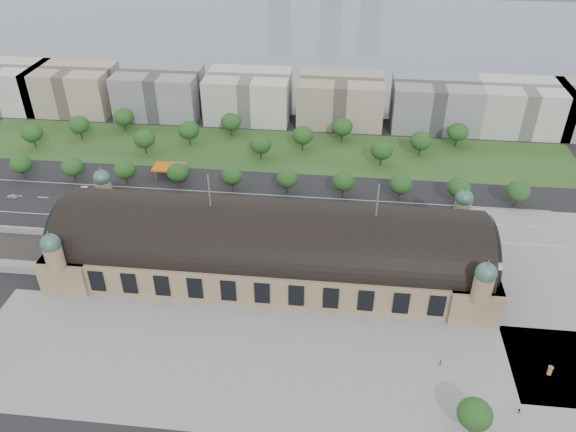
# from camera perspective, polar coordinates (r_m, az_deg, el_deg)

# --- Properties ---
(ground) EXTENTS (900.00, 900.00, 0.00)m
(ground) POSITION_cam_1_polar(r_m,az_deg,el_deg) (200.97, -1.74, -5.46)
(ground) COLOR black
(ground) RESTS_ON ground
(station) EXTENTS (150.00, 48.40, 44.30)m
(station) POSITION_cam_1_polar(r_m,az_deg,el_deg) (194.68, -1.79, -3.10)
(station) COLOR tan
(station) RESTS_ON ground
(plaza_south) EXTENTS (190.00, 48.00, 0.12)m
(plaza_south) POSITION_cam_1_polar(r_m,az_deg,el_deg) (168.38, -0.33, -15.09)
(plaza_south) COLOR gray
(plaza_south) RESTS_ON ground
(plaza_east) EXTENTS (56.00, 100.00, 0.12)m
(plaza_east) POSITION_cam_1_polar(r_m,az_deg,el_deg) (215.07, 26.80, -6.75)
(plaza_east) COLOR gray
(plaza_east) RESTS_ON ground
(road_slab) EXTENTS (260.00, 26.00, 0.10)m
(road_slab) POSITION_cam_1_polar(r_m,az_deg,el_deg) (234.33, -5.35, 0.71)
(road_slab) COLOR black
(road_slab) RESTS_ON ground
(grass_belt) EXTENTS (300.00, 45.00, 0.10)m
(grass_belt) POSITION_cam_1_polar(r_m,az_deg,el_deg) (280.58, -2.24, 6.71)
(grass_belt) COLOR #25491D
(grass_belt) RESTS_ON ground
(petrol_station) EXTENTS (14.00, 13.00, 5.05)m
(petrol_station) POSITION_cam_1_polar(r_m,az_deg,el_deg) (263.63, -11.55, 4.87)
(petrol_station) COLOR #C45E0B
(petrol_station) RESTS_ON ground
(lake) EXTENTS (700.00, 320.00, 0.08)m
(lake) POSITION_cam_1_polar(r_m,az_deg,el_deg) (470.52, 3.37, 17.85)
(lake) COLOR slate
(lake) RESTS_ON ground
(office_0) EXTENTS (45.00, 32.00, 24.00)m
(office_0) POSITION_cam_1_polar(r_m,az_deg,el_deg) (364.79, -26.72, 11.70)
(office_0) COLOR beige
(office_0) RESTS_ON ground
(office_1) EXTENTS (45.00, 32.00, 24.00)m
(office_1) POSITION_cam_1_polar(r_m,az_deg,el_deg) (345.29, -20.97, 11.97)
(office_1) COLOR tan
(office_1) RESTS_ON ground
(office_2) EXTENTS (45.00, 32.00, 24.00)m
(office_2) POSITION_cam_1_polar(r_m,az_deg,el_deg) (326.23, -12.89, 12.14)
(office_2) COLOR gray
(office_2) RESTS_ON ground
(office_3) EXTENTS (45.00, 32.00, 24.00)m
(office_3) POSITION_cam_1_polar(r_m,az_deg,el_deg) (314.04, -4.01, 12.06)
(office_3) COLOR beige
(office_3) RESTS_ON ground
(office_4) EXTENTS (45.00, 32.00, 24.00)m
(office_4) POSITION_cam_1_polar(r_m,az_deg,el_deg) (309.55, 5.35, 11.67)
(office_4) COLOR tan
(office_4) RESTS_ON ground
(office_5) EXTENTS (45.00, 32.00, 24.00)m
(office_5) POSITION_cam_1_polar(r_m,az_deg,el_deg) (313.08, 14.69, 10.98)
(office_5) COLOR gray
(office_5) RESTS_ON ground
(office_6) EXTENTS (45.00, 32.00, 24.00)m
(office_6) POSITION_cam_1_polar(r_m,az_deg,el_deg) (322.91, 22.70, 10.15)
(office_6) COLOR beige
(office_6) RESTS_ON ground
(tree_row_0) EXTENTS (9.60, 9.60, 11.52)m
(tree_row_0) POSITION_cam_1_polar(r_m,az_deg,el_deg) (278.75, -25.51, 4.80)
(tree_row_0) COLOR #2D2116
(tree_row_0) RESTS_ON ground
(tree_row_1) EXTENTS (9.60, 9.60, 11.52)m
(tree_row_1) POSITION_cam_1_polar(r_m,az_deg,el_deg) (267.23, -21.07, 4.70)
(tree_row_1) COLOR #2D2116
(tree_row_1) RESTS_ON ground
(tree_row_2) EXTENTS (9.60, 9.60, 11.52)m
(tree_row_2) POSITION_cam_1_polar(r_m,az_deg,el_deg) (257.44, -16.27, 4.56)
(tree_row_2) COLOR #2D2116
(tree_row_2) RESTS_ON ground
(tree_row_3) EXTENTS (9.60, 9.60, 11.52)m
(tree_row_3) POSITION_cam_1_polar(r_m,az_deg,el_deg) (249.58, -11.13, 4.37)
(tree_row_3) COLOR #2D2116
(tree_row_3) RESTS_ON ground
(tree_row_4) EXTENTS (9.60, 9.60, 11.52)m
(tree_row_4) POSITION_cam_1_polar(r_m,az_deg,el_deg) (243.84, -5.71, 4.13)
(tree_row_4) COLOR #2D2116
(tree_row_4) RESTS_ON ground
(tree_row_5) EXTENTS (9.60, 9.60, 11.52)m
(tree_row_5) POSITION_cam_1_polar(r_m,az_deg,el_deg) (240.37, -0.08, 3.85)
(tree_row_5) COLOR #2D2116
(tree_row_5) RESTS_ON ground
(tree_row_6) EXTENTS (9.60, 9.60, 11.52)m
(tree_row_6) POSITION_cam_1_polar(r_m,az_deg,el_deg) (239.26, 5.65, 3.52)
(tree_row_6) COLOR #2D2116
(tree_row_6) RESTS_ON ground
(tree_row_7) EXTENTS (9.60, 9.60, 11.52)m
(tree_row_7) POSITION_cam_1_polar(r_m,az_deg,el_deg) (240.56, 11.38, 3.16)
(tree_row_7) COLOR #2D2116
(tree_row_7) RESTS_ON ground
(tree_row_8) EXTENTS (9.60, 9.60, 11.52)m
(tree_row_8) POSITION_cam_1_polar(r_m,az_deg,el_deg) (244.22, 16.98, 2.78)
(tree_row_8) COLOR #2D2116
(tree_row_8) RESTS_ON ground
(tree_row_9) EXTENTS (9.60, 9.60, 11.52)m
(tree_row_9) POSITION_cam_1_polar(r_m,az_deg,el_deg) (250.14, 22.37, 2.38)
(tree_row_9) COLOR #2D2116
(tree_row_9) RESTS_ON ground
(tree_belt_0) EXTENTS (10.40, 10.40, 12.48)m
(tree_belt_0) POSITION_cam_1_polar(r_m,az_deg,el_deg) (306.40, -24.58, 7.67)
(tree_belt_0) COLOR #2D2116
(tree_belt_0) RESTS_ON ground
(tree_belt_1) EXTENTS (10.40, 10.40, 12.48)m
(tree_belt_1) POSITION_cam_1_polar(r_m,az_deg,el_deg) (307.04, -20.46, 8.68)
(tree_belt_1) COLOR #2D2116
(tree_belt_1) RESTS_ON ground
(tree_belt_2) EXTENTS (10.40, 10.40, 12.48)m
(tree_belt_2) POSITION_cam_1_polar(r_m,az_deg,el_deg) (309.32, -16.36, 9.64)
(tree_belt_2) COLOR #2D2116
(tree_belt_2) RESTS_ON ground
(tree_belt_3) EXTENTS (10.40, 10.40, 12.48)m
(tree_belt_3) POSITION_cam_1_polar(r_m,az_deg,el_deg) (282.28, -14.41, 7.63)
(tree_belt_3) COLOR #2D2116
(tree_belt_3) RESTS_ON ground
(tree_belt_4) EXTENTS (10.40, 10.40, 12.48)m
(tree_belt_4) POSITION_cam_1_polar(r_m,az_deg,el_deg) (286.78, -10.04, 8.61)
(tree_belt_4) COLOR #2D2116
(tree_belt_4) RESTS_ON ground
(tree_belt_5) EXTENTS (10.40, 10.40, 12.48)m
(tree_belt_5) POSITION_cam_1_polar(r_m,az_deg,el_deg) (292.94, -5.81, 9.50)
(tree_belt_5) COLOR #2D2116
(tree_belt_5) RESTS_ON ground
(tree_belt_6) EXTENTS (10.40, 10.40, 12.48)m
(tree_belt_6) POSITION_cam_1_polar(r_m,az_deg,el_deg) (268.30, -2.79, 7.29)
(tree_belt_6) COLOR #2D2116
(tree_belt_6) RESTS_ON ground
(tree_belt_7) EXTENTS (10.40, 10.40, 12.48)m
(tree_belt_7) POSITION_cam_1_polar(r_m,az_deg,el_deg) (276.97, 1.51, 8.20)
(tree_belt_7) COLOR #2D2116
(tree_belt_7) RESTS_ON ground
(tree_belt_8) EXTENTS (10.40, 10.40, 12.48)m
(tree_belt_8) POSITION_cam_1_polar(r_m,az_deg,el_deg) (287.13, 5.55, 9.01)
(tree_belt_8) COLOR #2D2116
(tree_belt_8) RESTS_ON ground
(tree_belt_9) EXTENTS (10.40, 10.40, 12.48)m
(tree_belt_9) POSITION_cam_1_polar(r_m,az_deg,el_deg) (266.05, 9.52, 6.62)
(tree_belt_9) COLOR #2D2116
(tree_belt_9) RESTS_ON ground
(tree_belt_10) EXTENTS (10.40, 10.40, 12.48)m
(tree_belt_10) POSITION_cam_1_polar(r_m,az_deg,el_deg) (278.70, 13.36, 7.44)
(tree_belt_10) COLOR #2D2116
(tree_belt_10) RESTS_ON ground
(tree_belt_11) EXTENTS (10.40, 10.40, 12.48)m
(tree_belt_11) POSITION_cam_1_polar(r_m,az_deg,el_deg) (292.54, 16.88, 8.16)
(tree_belt_11) COLOR #2D2116
(tree_belt_11) RESTS_ON ground
(tree_plaza_s) EXTENTS (9.00, 9.00, 10.64)m
(tree_plaza_s) POSITION_cam_1_polar(r_m,az_deg,el_deg) (156.82, 18.45, -18.56)
(tree_plaza_s) COLOR #2D2116
(tree_plaza_s) RESTS_ON ground
(traffic_car_0) EXTENTS (4.73, 2.21, 1.57)m
(traffic_car_0) POSITION_cam_1_polar(r_m,az_deg,el_deg) (267.95, -26.21, 1.81)
(traffic_car_0) COLOR silver
(traffic_car_0) RESTS_ON ground
(traffic_car_1) EXTENTS (4.47, 1.87, 1.44)m
(traffic_car_1) POSITION_cam_1_polar(r_m,az_deg,el_deg) (254.59, -19.58, 1.81)
(traffic_car_1) COLOR gray
(traffic_car_1) RESTS_ON ground
(traffic_car_2) EXTENTS (4.95, 2.78, 1.30)m
(traffic_car_2) POSITION_cam_1_polar(r_m,az_deg,el_deg) (236.86, -13.17, 0.47)
(traffic_car_2) COLOR black
(traffic_car_2) RESTS_ON ground
(traffic_car_3) EXTENTS (5.49, 2.59, 1.55)m
(traffic_car_3) POSITION_cam_1_polar(r_m,az_deg,el_deg) (239.53, -6.68, 1.63)
(traffic_car_3) COLOR maroon
(traffic_car_3) RESTS_ON ground
(traffic_car_4) EXTENTS (4.81, 2.00, 1.63)m
(traffic_car_4) POSITION_cam_1_polar(r_m,az_deg,el_deg) (232.12, -2.74, 0.72)
(traffic_car_4) COLOR #16203F
(traffic_car_4) RESTS_ON ground
(traffic_car_5) EXTENTS (4.57, 2.08, 1.45)m
(traffic_car_5) POSITION_cam_1_polar(r_m,az_deg,el_deg) (233.02, 6.87, 0.61)
(traffic_car_5) COLOR #595A60
(traffic_car_5) RESTS_ON ground
(parked_car_0) EXTENTS (4.90, 3.61, 1.54)m
(parked_car_0) POSITION_cam_1_polar(r_m,az_deg,el_deg) (235.10, -16.07, -0.25)
(parked_car_0) COLOR black
(parked_car_0) RESTS_ON ground
(parked_car_1) EXTENTS (6.29, 4.60, 1.59)m
(parked_car_1) POSITION_cam_1_polar(r_m,az_deg,el_deg) (233.43, -16.69, -0.62)
(parked_car_1) COLOR maroon
(parked_car_1) RESTS_ON ground
(parked_car_2) EXTENTS (5.94, 4.42, 1.60)m
(parked_car_2) POSITION_cam_1_polar(r_m,az_deg,el_deg) (236.29, -16.82, -0.20)
(parked_car_2) COLOR #211C4F
(parked_car_2) RESTS_ON ground
(parked_car_3) EXTENTS (4.08, 3.12, 1.30)m
(parked_car_3) POSITION_cam_1_polar(r_m,az_deg,el_deg) (229.79, -14.88, -0.93)
(parked_car_3) COLOR #515358
(parked_car_3) RESTS_ON ground
(parked_car_4) EXTENTS (4.92, 3.88, 1.57)m
(parked_car_4) POSITION_cam_1_polar(r_m,az_deg,el_deg) (224.17, -8.15, -0.94)
(parked_car_4) COLOR silver
(parked_car_4) RESTS_ON ground
(parked_car_5) EXTENTS (5.21, 3.86, 1.31)m
(parked_car_5) POSITION_cam_1_polar(r_m,az_deg,el_deg) (223.04, -6.95, -1.07)
(parked_car_5) COLOR gray
(parked_car_5) RESTS_ON ground
(parked_car_6) EXTENTS (5.73, 4.07, 1.54)m
(parked_car_6) POSITION_cam_1_polar(r_m,az_deg,el_deg) (223.69, -10.09, -1.23)
(parked_car_6) COLOR black
(parked_car_6) RESTS_ON ground
(bus_west) EXTENTS (13.68, 3.84, 3.77)m
(bus_west) POSITION_cam_1_polar(r_m,az_deg,el_deg) (225.67, -4.00, -0.06)
(bus_west) COLOR red
(bus_west) RESTS_ON ground
(bus_mid) EXTENTS (11.25, 2.93, 3.11)m
(bus_mid) POSITION_cam_1_polar(r_m,az_deg,el_deg) (225.17, 0.70, -0.15)
(bus_mid) COLOR beige
(bus_mid) RESTS_ON ground
(bus_east) EXTENTS (13.53, 3.71, 3.73)m
(bus_east) POSITION_cam_1_polar(r_m,az_deg,el_deg) (222.31, 3.65, -0.62)
(bus_east) COLOR silver
(bus_east) RESTS_ON ground
(advertising_column) EXTENTS (1.55, 1.55, 2.94)m
(advertising_column) POSITION_cam_1_polar(r_m,az_deg,el_deg) (181.51, 25.06, -14.04)
(advertising_column) COLOR #C9324B
(advertising_column) RESTS_ON ground
(pedestrian_1) EXTENTS (0.71, 0.85, 1.98)m
(pedestrian_1) POSITION_cam_1_polar(r_m,az_deg,el_deg) (173.85, 15.23, -14.19)
(pedestrian_1) COLOR gray
(pedestrian_1) RESTS_ON ground
(pedestrian_4) EXTENTS (1.07, 1.20, 1.75)m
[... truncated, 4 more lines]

